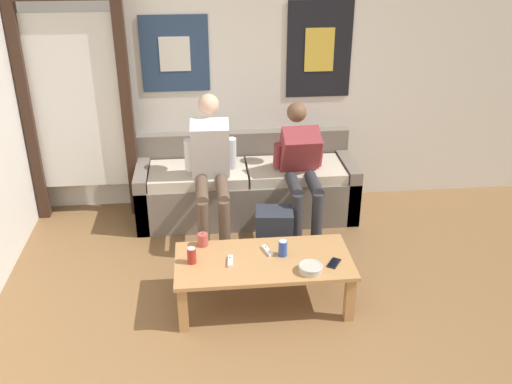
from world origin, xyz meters
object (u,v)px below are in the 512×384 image
at_px(coffee_table, 264,266).
at_px(drink_can_blue, 283,248).
at_px(game_controller_near_left, 230,261).
at_px(person_seated_adult, 211,165).
at_px(game_controller_near_right, 267,251).
at_px(person_seated_teen, 301,166).
at_px(pillar_candle, 203,240).
at_px(couch, 246,187).
at_px(backpack, 274,234).
at_px(ceramic_bowl, 311,268).
at_px(cell_phone, 334,263).
at_px(drink_can_red, 192,256).

bearing_deg(coffee_table, drink_can_blue, 16.00).
bearing_deg(game_controller_near_left, coffee_table, 4.34).
relative_size(person_seated_adult, game_controller_near_right, 8.74).
height_order(person_seated_teen, pillar_candle, person_seated_teen).
bearing_deg(drink_can_blue, pillar_candle, 160.97).
distance_m(couch, game_controller_near_right, 1.39).
relative_size(couch, person_seated_teen, 1.84).
xyz_separation_m(backpack, ceramic_bowl, (0.14, -0.89, 0.22)).
bearing_deg(pillar_candle, coffee_table, -29.09).
height_order(ceramic_bowl, pillar_candle, pillar_candle).
height_order(pillar_candle, cell_phone, pillar_candle).
relative_size(couch, game_controller_near_left, 14.41).
bearing_deg(person_seated_teen, pillar_candle, -135.39).
bearing_deg(pillar_candle, cell_phone, -20.57).
distance_m(coffee_table, person_seated_adult, 1.21).
height_order(coffee_table, drink_can_red, drink_can_red).
relative_size(person_seated_adult, game_controller_near_left, 8.81).
height_order(couch, drink_can_blue, couch).
distance_m(couch, cell_phone, 1.68).
xyz_separation_m(backpack, game_controller_near_left, (-0.42, -0.71, 0.20)).
height_order(drink_can_red, cell_phone, drink_can_red).
xyz_separation_m(person_seated_adult, pillar_candle, (-0.10, -0.85, -0.26)).
distance_m(drink_can_red, game_controller_near_left, 0.29).
xyz_separation_m(coffee_table, backpack, (0.17, 0.69, -0.13)).
distance_m(couch, drink_can_red, 1.58).
relative_size(person_seated_adult, pillar_candle, 11.47).
relative_size(drink_can_blue, game_controller_near_right, 0.84).
bearing_deg(couch, pillar_candle, -109.68).
distance_m(ceramic_bowl, pillar_candle, 0.88).
height_order(game_controller_near_left, game_controller_near_right, same).
relative_size(backpack, drink_can_blue, 3.42).
height_order(person_seated_adult, drink_can_red, person_seated_adult).
xyz_separation_m(person_seated_adult, drink_can_red, (-0.18, -1.09, -0.25)).
bearing_deg(ceramic_bowl, person_seated_teen, 83.44).
bearing_deg(game_controller_near_left, pillar_candle, 126.32).
relative_size(person_seated_teen, drink_can_red, 9.23).
height_order(person_seated_teen, cell_phone, person_seated_teen).
distance_m(person_seated_teen, drink_can_blue, 1.17).
bearing_deg(game_controller_near_right, drink_can_blue, -28.11).
height_order(drink_can_blue, cell_phone, drink_can_blue).
relative_size(person_seated_teen, game_controller_near_left, 7.83).
xyz_separation_m(person_seated_adult, cell_phone, (0.85, -1.21, -0.30)).
xyz_separation_m(drink_can_blue, drink_can_red, (-0.68, -0.04, 0.00)).
xyz_separation_m(backpack, game_controller_near_right, (-0.13, -0.59, 0.20)).
relative_size(backpack, ceramic_bowl, 2.39).
relative_size(drink_can_red, game_controller_near_left, 0.85).
relative_size(couch, pillar_candle, 18.76).
bearing_deg(backpack, pillar_candle, -144.01).
relative_size(person_seated_adult, ceramic_bowl, 7.29).
bearing_deg(drink_can_red, ceramic_bowl, -13.49).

